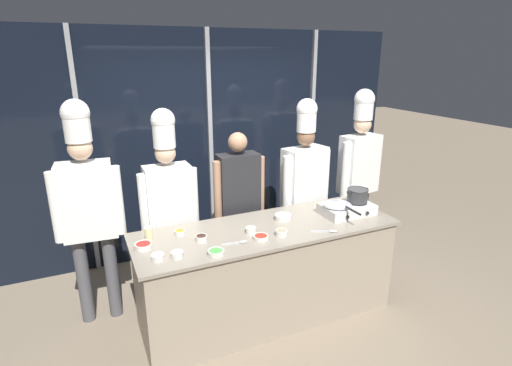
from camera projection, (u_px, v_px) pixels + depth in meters
name	position (u px, v px, depth m)	size (l,w,h in m)	color
ground_plane	(267.00, 313.00, 3.90)	(24.00, 24.00, 0.00)	#7F705B
window_wall_back	(209.00, 145.00, 4.90)	(5.05, 0.09, 2.70)	black
demo_counter	(267.00, 272.00, 3.75)	(2.41, 0.80, 0.92)	gray
portable_stove	(347.00, 209.00, 3.91)	(0.50, 0.33, 0.11)	silver
frying_pan	(338.00, 203.00, 3.83)	(0.28, 0.49, 0.04)	#ADAFB5
stock_pot	(357.00, 195.00, 3.91)	(0.23, 0.20, 0.13)	#333335
squeeze_bottle_oil	(149.00, 233.00, 3.33)	(0.07, 0.07, 0.15)	beige
prep_bowl_bell_pepper	(143.00, 246.00, 3.21)	(0.14, 0.14, 0.05)	silver
prep_bowl_mushrooms	(281.00, 232.00, 3.44)	(0.11, 0.11, 0.05)	silver
prep_bowl_soy_glaze	(201.00, 238.00, 3.34)	(0.10, 0.10, 0.05)	silver
prep_bowl_bean_sprouts	(177.00, 254.00, 3.07)	(0.10, 0.10, 0.05)	silver
prep_bowl_rice	(158.00, 257.00, 3.03)	(0.10, 0.10, 0.05)	silver
prep_bowl_shrimp	(251.00, 230.00, 3.49)	(0.09, 0.09, 0.05)	silver
prep_bowl_chili_flakes	(261.00, 237.00, 3.38)	(0.13, 0.13, 0.04)	silver
prep_bowl_carrots	(180.00, 232.00, 3.46)	(0.09, 0.09, 0.04)	silver
prep_bowl_garlic	(283.00, 217.00, 3.78)	(0.16, 0.16, 0.05)	silver
prep_bowl_scallions	(216.00, 252.00, 3.12)	(0.13, 0.13, 0.04)	silver
serving_spoon_slotted	(329.00, 231.00, 3.52)	(0.23, 0.12, 0.02)	#B2B5BA
serving_spoon_solid	(239.00, 242.00, 3.31)	(0.22, 0.06, 0.02)	#B2B5BA
chef_head	(87.00, 199.00, 3.48)	(0.59, 0.27, 2.07)	#4C4C51
chef_sous	(168.00, 196.00, 3.76)	(0.56, 0.23, 1.96)	#2D3856
person_guest	(239.00, 196.00, 4.09)	(0.55, 0.22, 1.68)	#2D3856
chef_line	(304.00, 178.00, 4.35)	(0.62, 0.32, 1.98)	#2D3856
chef_pastry	(359.00, 164.00, 4.67)	(0.61, 0.31, 2.05)	#4C4C51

